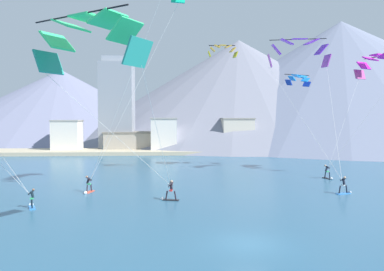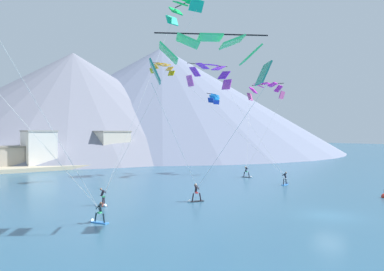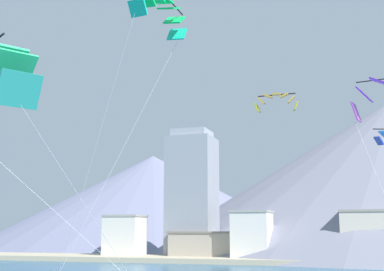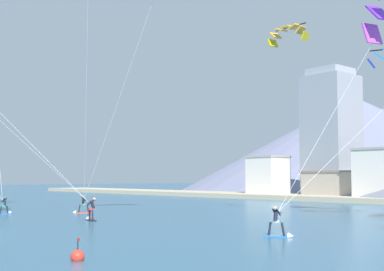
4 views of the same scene
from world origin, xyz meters
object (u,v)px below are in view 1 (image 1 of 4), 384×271
at_px(kitesurfer_near_lead, 345,188).
at_px(kitesurfer_near_trail, 88,188).
at_px(parafoil_kite_near_lead, 299,49).
at_px(kitesurfer_far_right, 169,194).
at_px(parafoil_kite_far_right, 89,36).
at_px(kitesurfer_mid_center, 328,174).
at_px(parafoil_kite_distant_low_drift, 223,49).
at_px(kitesurfer_far_left, 32,202).
at_px(parafoil_kite_distant_high_outer, 299,79).
at_px(parafoil_kite_mid_center, 378,63).

height_order(kitesurfer_near_lead, kitesurfer_near_trail, kitesurfer_near_lead).
xyz_separation_m(kitesurfer_near_lead, parafoil_kite_near_lead, (0.57, 15.52, 15.93)).
xyz_separation_m(kitesurfer_far_right, parafoil_kite_far_right, (-5.01, -7.98, 11.95)).
distance_m(kitesurfer_near_trail, parafoil_kite_near_lead, 32.92).
distance_m(kitesurfer_mid_center, parafoil_kite_distant_low_drift, 20.27).
distance_m(kitesurfer_mid_center, kitesurfer_far_left, 32.35).
xyz_separation_m(kitesurfer_near_lead, kitesurfer_mid_center, (1.95, 8.51, 0.01)).
bearing_deg(kitesurfer_far_right, kitesurfer_mid_center, 29.14).
relative_size(kitesurfer_mid_center, kitesurfer_far_left, 1.02).
relative_size(kitesurfer_far_left, parafoil_kite_near_lead, 0.10).
xyz_separation_m(kitesurfer_near_lead, parafoil_kite_distant_high_outer, (0.05, 13.88, 11.82)).
bearing_deg(kitesurfer_near_lead, parafoil_kite_mid_center, 50.58).
xyz_separation_m(kitesurfer_far_left, parafoil_kite_far_right, (6.07, -5.91, 12.10)).
xyz_separation_m(kitesurfer_near_lead, kitesurfer_near_trail, (-24.68, 1.72, -0.05)).
xyz_separation_m(kitesurfer_near_trail, parafoil_kite_far_right, (2.88, -11.63, 12.05)).
bearing_deg(kitesurfer_near_lead, kitesurfer_far_left, -171.82).
xyz_separation_m(kitesurfer_far_right, parafoil_kite_near_lead, (17.36, 17.45, 15.89)).
bearing_deg(parafoil_kite_mid_center, kitesurfer_far_right, -153.32).
xyz_separation_m(kitesurfer_far_left, parafoil_kite_distant_high_outer, (27.93, 17.89, 11.93)).
bearing_deg(kitesurfer_far_left, parafoil_kite_near_lead, 34.46).
bearing_deg(parafoil_kite_mid_center, kitesurfer_near_trail, -164.51).
relative_size(parafoil_kite_far_right, parafoil_kite_distant_high_outer, 3.01).
xyz_separation_m(kitesurfer_far_left, kitesurfer_far_right, (11.08, 2.07, 0.14)).
bearing_deg(kitesurfer_near_trail, kitesurfer_far_left, -119.14).
bearing_deg(kitesurfer_far_left, kitesurfer_near_lead, 8.18).
xyz_separation_m(kitesurfer_near_trail, kitesurfer_far_left, (-3.19, -5.73, -0.05)).
height_order(parafoil_kite_mid_center, parafoil_kite_distant_high_outer, parafoil_kite_mid_center).
distance_m(kitesurfer_near_trail, parafoil_kite_mid_center, 37.60).
distance_m(kitesurfer_mid_center, parafoil_kite_mid_center, 15.50).
distance_m(kitesurfer_near_lead, parafoil_kite_near_lead, 22.25).
distance_m(kitesurfer_near_lead, kitesurfer_far_right, 16.90).
bearing_deg(parafoil_kite_distant_low_drift, parafoil_kite_far_right, -116.50).
distance_m(parafoil_kite_mid_center, parafoil_kite_distant_high_outer, 9.63).
bearing_deg(kitesurfer_far_right, parafoil_kite_distant_high_outer, 43.20).
bearing_deg(kitesurfer_far_left, kitesurfer_near_trail, 60.86).
distance_m(kitesurfer_near_trail, parafoil_kite_far_right, 16.99).
bearing_deg(parafoil_kite_distant_low_drift, kitesurfer_mid_center, -23.44).
relative_size(parafoil_kite_mid_center, parafoil_kite_far_right, 1.11).
height_order(kitesurfer_near_lead, parafoil_kite_far_right, parafoil_kite_far_right).
height_order(parafoil_kite_far_right, parafoil_kite_distant_low_drift, parafoil_kite_distant_low_drift).
height_order(parafoil_kite_near_lead, parafoil_kite_distant_high_outer, parafoil_kite_near_lead).
distance_m(kitesurfer_far_left, parafoil_kite_mid_center, 42.20).
bearing_deg(parafoil_kite_near_lead, kitesurfer_far_right, -134.85).
distance_m(kitesurfer_near_lead, parafoil_kite_far_right, 26.79).
distance_m(kitesurfer_mid_center, parafoil_kite_far_right, 32.36).
bearing_deg(kitesurfer_mid_center, parafoil_kite_distant_low_drift, 156.56).
relative_size(kitesurfer_far_right, parafoil_kite_far_right, 0.15).
xyz_separation_m(kitesurfer_near_trail, parafoil_kite_near_lead, (25.25, 13.80, 15.99)).
xyz_separation_m(kitesurfer_far_left, parafoil_kite_mid_center, (36.99, 15.09, 13.61)).
height_order(kitesurfer_far_left, parafoil_kite_far_right, parafoil_kite_far_right).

